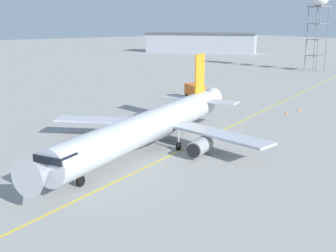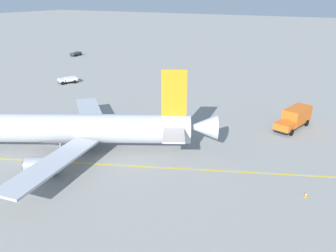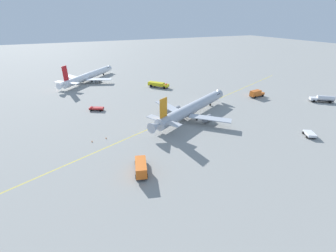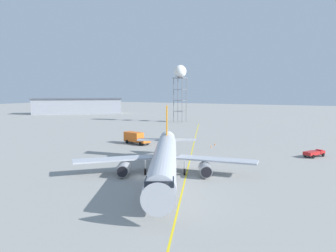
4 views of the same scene
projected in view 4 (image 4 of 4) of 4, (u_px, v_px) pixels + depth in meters
The scene contains 9 objects.
ground_plane at pixel (146, 177), 55.71m from camera, with size 600.00×600.00×0.00m, color gray.
airliner_main at pixel (165, 159), 55.23m from camera, with size 28.54×39.28×11.08m.
ops_pickup_truck at pixel (314, 153), 72.25m from camera, with size 4.17×5.60×1.41m.
catering_truck_truck at pixel (135, 138), 89.73m from camera, with size 8.46×4.57×3.10m.
radar_tower at pixel (180, 74), 150.78m from camera, with size 5.65×5.65×25.54m.
terminal_shed at pixel (78, 106), 206.30m from camera, with size 49.85×43.86×9.47m.
taxiway_centreline at pixel (187, 173), 58.09m from camera, with size 65.50×162.72×0.01m.
safety_cone_near at pixel (211, 146), 84.38m from camera, with size 0.36×0.36×0.55m.
safety_cone_mid at pixel (215, 144), 88.17m from camera, with size 0.36×0.36×0.55m.
Camera 4 is at (29.10, -46.25, 14.18)m, focal length 36.05 mm.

